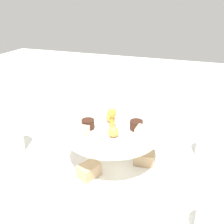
# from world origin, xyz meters

# --- Properties ---
(ground_plane) EXTENTS (2.40, 2.40, 0.00)m
(ground_plane) POSITION_xyz_m (0.00, 0.00, 0.00)
(ground_plane) COLOR silver
(tiered_serving_stand) EXTENTS (0.27, 0.27, 0.15)m
(tiered_serving_stand) POSITION_xyz_m (0.00, -0.00, 0.05)
(tiered_serving_stand) COLOR white
(tiered_serving_stand) RESTS_ON ground_plane
(water_glass_tall_right) EXTENTS (0.07, 0.07, 0.12)m
(water_glass_tall_right) POSITION_xyz_m (0.27, 0.04, 0.06)
(water_glass_tall_right) COLOR silver
(water_glass_tall_right) RESTS_ON ground_plane
(water_glass_short_left) EXTENTS (0.06, 0.06, 0.08)m
(water_glass_short_left) POSITION_xyz_m (-0.23, 0.14, 0.04)
(water_glass_short_left) COLOR silver
(water_glass_short_left) RESTS_ON ground_plane
(butter_knife_left) EXTENTS (0.17, 0.04, 0.00)m
(butter_knife_left) POSITION_xyz_m (0.10, -0.31, 0.00)
(butter_knife_left) COLOR silver
(butter_knife_left) RESTS_ON ground_plane
(water_glass_mid_back) EXTENTS (0.06, 0.06, 0.10)m
(water_glass_mid_back) POSITION_xyz_m (-0.22, -0.11, 0.05)
(water_glass_mid_back) COLOR silver
(water_glass_mid_back) RESTS_ON ground_plane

